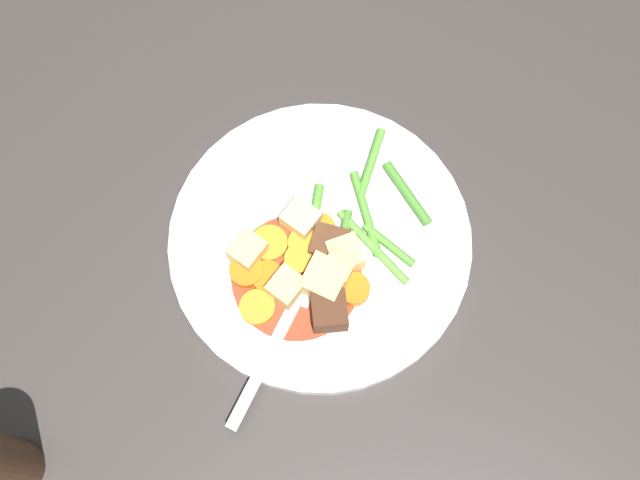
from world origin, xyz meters
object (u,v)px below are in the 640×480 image
object	(u,v)px
potato_chunk_4	(339,267)
potato_chunk_1	(248,251)
potato_chunk_5	(325,280)
dinner_plate	(320,243)
potato_chunk_3	(300,221)
carrot_slice_4	(320,228)
potato_chunk_2	(348,252)
carrot_slice_5	(257,307)
carrot_slice_6	(302,263)
carrot_slice_0	(267,277)
potato_chunk_0	(286,287)
carrot_slice_1	(270,243)
carrot_slice_2	(247,271)
meat_chunk_0	(329,311)
meat_chunk_1	(332,242)
carrot_slice_3	(353,289)
fork	(284,326)
carrot_slice_7	(303,244)

from	to	relation	value
potato_chunk_4	potato_chunk_1	bearing A→B (deg)	-59.82
potato_chunk_1	potato_chunk_5	distance (m)	0.07
dinner_plate	potato_chunk_3	xyz separation A→B (m)	(0.00, -0.02, 0.02)
carrot_slice_4	potato_chunk_2	world-z (taller)	potato_chunk_2
carrot_slice_5	carrot_slice_4	bearing A→B (deg)	-176.67
carrot_slice_4	potato_chunk_4	distance (m)	0.04
carrot_slice_6	potato_chunk_1	xyz separation A→B (m)	(0.02, -0.04, 0.01)
carrot_slice_0	potato_chunk_0	bearing A→B (deg)	96.68
carrot_slice_1	carrot_slice_5	size ratio (longest dim) A/B	1.05
carrot_slice_6	potato_chunk_4	size ratio (longest dim) A/B	0.90
potato_chunk_3	dinner_plate	bearing A→B (deg)	93.35
carrot_slice_2	potato_chunk_1	world-z (taller)	potato_chunk_1
carrot_slice_0	potato_chunk_2	size ratio (longest dim) A/B	1.00
carrot_slice_2	potato_chunk_2	world-z (taller)	potato_chunk_2
carrot_slice_1	potato_chunk_0	world-z (taller)	potato_chunk_0
carrot_slice_0	potato_chunk_2	world-z (taller)	potato_chunk_2
potato_chunk_1	potato_chunk_3	xyz separation A→B (m)	(-0.05, 0.02, 0.00)
dinner_plate	carrot_slice_4	xyz separation A→B (m)	(-0.01, -0.01, 0.01)
potato_chunk_5	potato_chunk_2	bearing A→B (deg)	-177.72
potato_chunk_1	meat_chunk_0	world-z (taller)	meat_chunk_0
carrot_slice_0	carrot_slice_5	size ratio (longest dim) A/B	0.91
carrot_slice_6	meat_chunk_1	xyz separation A→B (m)	(-0.03, 0.01, 0.00)
carrot_slice_3	potato_chunk_1	bearing A→B (deg)	-68.85
carrot_slice_2	carrot_slice_6	bearing A→B (deg)	139.70
potato_chunk_5	meat_chunk_0	xyz separation A→B (m)	(0.02, 0.02, -0.00)
potato_chunk_1	fork	world-z (taller)	potato_chunk_1
carrot_slice_4	carrot_slice_1	bearing A→B (deg)	-31.75
potato_chunk_5	carrot_slice_5	bearing A→B (deg)	-29.58
carrot_slice_0	carrot_slice_4	bearing A→B (deg)	175.04
carrot_slice_4	fork	distance (m)	0.09
carrot_slice_1	meat_chunk_0	size ratio (longest dim) A/B	1.03
fork	carrot_slice_2	bearing A→B (deg)	-104.75
carrot_slice_3	potato_chunk_4	xyz separation A→B (m)	(-0.01, -0.02, 0.01)
carrot_slice_4	carrot_slice_0	bearing A→B (deg)	-4.96
carrot_slice_0	potato_chunk_1	distance (m)	0.03
carrot_slice_5	meat_chunk_1	world-z (taller)	meat_chunk_1
potato_chunk_4	potato_chunk_5	bearing A→B (deg)	-6.39
carrot_slice_7	fork	bearing A→B (deg)	27.81
carrot_slice_3	meat_chunk_1	bearing A→B (deg)	-115.34
potato_chunk_0	potato_chunk_4	xyz separation A→B (m)	(-0.04, 0.02, 0.00)
carrot_slice_3	potato_chunk_1	xyz separation A→B (m)	(0.03, -0.09, 0.01)
carrot_slice_7	carrot_slice_0	bearing A→B (deg)	-5.72
potato_chunk_2	carrot_slice_3	bearing A→B (deg)	48.70
carrot_slice_0	potato_chunk_1	bearing A→B (deg)	-100.45
potato_chunk_0	fork	bearing A→B (deg)	36.43
carrot_slice_7	potato_chunk_1	world-z (taller)	potato_chunk_1
carrot_slice_5	potato_chunk_4	world-z (taller)	potato_chunk_4
potato_chunk_3	meat_chunk_0	distance (m)	0.08
carrot_slice_7	potato_chunk_0	distance (m)	0.04
carrot_slice_1	carrot_slice_5	xyz separation A→B (m)	(0.05, 0.03, 0.00)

